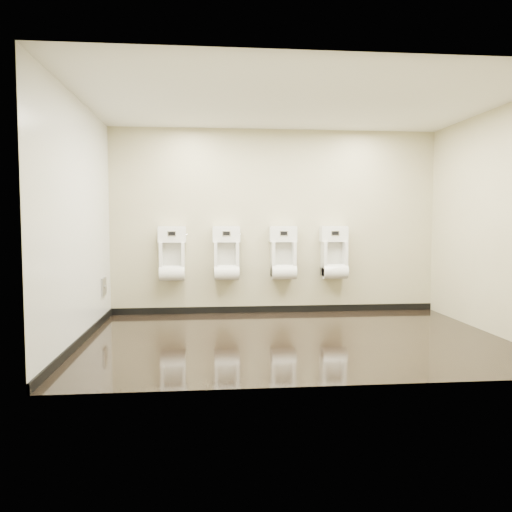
{
  "coord_description": "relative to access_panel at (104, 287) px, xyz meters",
  "views": [
    {
      "loc": [
        -1.03,
        -5.85,
        1.41
      ],
      "look_at": [
        -0.42,
        0.55,
        0.96
      ],
      "focal_mm": 35.0,
      "sensor_mm": 36.0,
      "label": 1
    }
  ],
  "objects": [
    {
      "name": "tile_overlay_left",
      "position": [
        -0.01,
        -1.2,
        0.9
      ],
      "size": [
        0.01,
        3.5,
        2.8
      ],
      "primitive_type": "cube",
      "color": "white",
      "rests_on": "ground"
    },
    {
      "name": "urinal_3",
      "position": [
        3.37,
        0.41,
        0.37
      ],
      "size": [
        0.42,
        0.32,
        0.79
      ],
      "color": "white",
      "rests_on": "back_wall"
    },
    {
      "name": "ceiling",
      "position": [
        2.48,
        -1.2,
        2.3
      ],
      "size": [
        5.0,
        3.5,
        0.0
      ],
      "primitive_type": "cube",
      "color": "silver"
    },
    {
      "name": "back_wall",
      "position": [
        2.48,
        0.55,
        0.9
      ],
      "size": [
        5.0,
        0.02,
        2.8
      ],
      "primitive_type": "cube",
      "color": "#B9B28A",
      "rests_on": "ground"
    },
    {
      "name": "access_panel",
      "position": [
        0.0,
        0.0,
        0.0
      ],
      "size": [
        0.04,
        0.25,
        0.25
      ],
      "color": "#9E9EA3",
      "rests_on": "left_wall"
    },
    {
      "name": "left_wall",
      "position": [
        -0.02,
        -1.2,
        0.9
      ],
      "size": [
        0.02,
        3.5,
        2.8
      ],
      "primitive_type": "cube",
      "color": "#B9B28A",
      "rests_on": "ground"
    },
    {
      "name": "right_wall",
      "position": [
        4.98,
        -1.2,
        0.9
      ],
      "size": [
        0.02,
        3.5,
        2.8
      ],
      "primitive_type": "cube",
      "color": "#B9B28A",
      "rests_on": "ground"
    },
    {
      "name": "skirting_back",
      "position": [
        2.48,
        0.54,
        -0.45
      ],
      "size": [
        5.0,
        0.02,
        0.1
      ],
      "primitive_type": "cube",
      "color": "black",
      "rests_on": "ground"
    },
    {
      "name": "ground",
      "position": [
        2.48,
        -1.2,
        -0.5
      ],
      "size": [
        5.0,
        3.5,
        0.0
      ],
      "primitive_type": "cube",
      "color": "black",
      "rests_on": "ground"
    },
    {
      "name": "urinal_0",
      "position": [
        0.92,
        0.41,
        0.37
      ],
      "size": [
        0.42,
        0.32,
        0.79
      ],
      "color": "white",
      "rests_on": "back_wall"
    },
    {
      "name": "urinal_1",
      "position": [
        1.72,
        0.41,
        0.37
      ],
      "size": [
        0.42,
        0.32,
        0.79
      ],
      "color": "white",
      "rests_on": "back_wall"
    },
    {
      "name": "front_wall",
      "position": [
        2.48,
        -2.95,
        0.9
      ],
      "size": [
        5.0,
        0.02,
        2.8
      ],
      "primitive_type": "cube",
      "color": "#B9B28A",
      "rests_on": "ground"
    },
    {
      "name": "urinal_2",
      "position": [
        2.58,
        0.41,
        0.37
      ],
      "size": [
        0.42,
        0.32,
        0.79
      ],
      "color": "white",
      "rests_on": "back_wall"
    },
    {
      "name": "skirting_left",
      "position": [
        -0.01,
        -1.2,
        -0.45
      ],
      "size": [
        0.02,
        3.5,
        0.1
      ],
      "primitive_type": "cube",
      "color": "black",
      "rests_on": "ground"
    }
  ]
}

